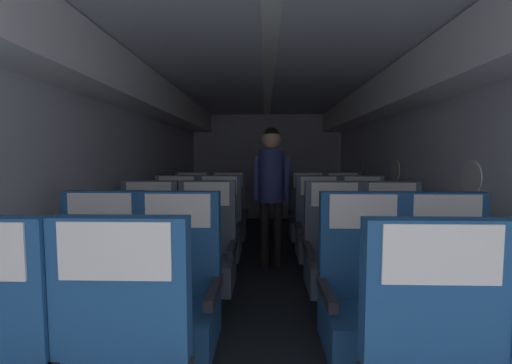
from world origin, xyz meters
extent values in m
cube|color=#23282D|center=(0.00, 3.69, -0.01)|extent=(3.34, 7.77, 0.02)
cube|color=silver|center=(-1.57, 3.69, 1.10)|extent=(0.08, 7.37, 2.21)
cube|color=silver|center=(1.57, 3.69, 1.10)|extent=(0.08, 7.37, 2.21)
cube|color=silver|center=(0.00, 3.69, 2.21)|extent=(3.22, 7.37, 0.06)
cube|color=silver|center=(0.00, 7.39, 1.10)|extent=(3.22, 0.06, 2.21)
cube|color=white|center=(-1.34, 3.69, 1.99)|extent=(0.39, 7.08, 0.36)
cube|color=white|center=(1.34, 3.69, 1.99)|extent=(0.39, 7.08, 0.36)
cube|color=white|center=(0.00, 3.69, 2.17)|extent=(0.12, 6.63, 0.02)
cylinder|color=white|center=(1.53, 2.95, 1.15)|extent=(0.01, 0.26, 0.26)
cylinder|color=white|center=(1.53, 4.42, 1.15)|extent=(0.01, 0.26, 0.26)
cylinder|color=white|center=(1.53, 5.90, 1.15)|extent=(0.01, 0.26, 0.26)
cube|color=navy|center=(-0.54, 1.51, 0.79)|extent=(0.48, 0.08, 0.63)
cube|color=silver|center=(-0.54, 1.46, 0.99)|extent=(0.39, 0.01, 0.20)
cube|color=navy|center=(0.54, 1.50, 0.79)|extent=(0.48, 0.08, 0.63)
cube|color=silver|center=(0.54, 1.45, 0.99)|extent=(0.39, 0.01, 0.20)
cube|color=#38383D|center=(-1.02, 2.18, 0.12)|extent=(0.17, 0.17, 0.24)
cube|color=navy|center=(-1.02, 2.18, 0.36)|extent=(0.48, 0.46, 0.24)
cube|color=navy|center=(-1.02, 2.37, 0.79)|extent=(0.48, 0.08, 0.63)
cube|color=#28282D|center=(-0.79, 2.18, 0.56)|extent=(0.05, 0.39, 0.06)
cube|color=#28282D|center=(-1.25, 2.18, 0.56)|extent=(0.05, 0.39, 0.06)
cube|color=silver|center=(-1.02, 2.32, 0.99)|extent=(0.39, 0.01, 0.20)
cube|color=navy|center=(-0.55, 2.16, 0.36)|extent=(0.48, 0.46, 0.24)
cube|color=navy|center=(-0.55, 2.35, 0.79)|extent=(0.48, 0.08, 0.63)
cube|color=#28282D|center=(-0.32, 2.16, 0.56)|extent=(0.05, 0.39, 0.06)
cube|color=#28282D|center=(-0.78, 2.16, 0.56)|extent=(0.05, 0.39, 0.06)
cube|color=silver|center=(-0.55, 2.30, 0.99)|extent=(0.39, 0.01, 0.20)
cube|color=navy|center=(1.01, 2.16, 0.36)|extent=(0.48, 0.46, 0.24)
cube|color=navy|center=(1.01, 2.35, 0.79)|extent=(0.48, 0.08, 0.63)
cube|color=#28282D|center=(1.24, 2.16, 0.56)|extent=(0.05, 0.39, 0.06)
cube|color=#28282D|center=(0.78, 2.16, 0.56)|extent=(0.05, 0.39, 0.06)
cube|color=silver|center=(1.01, 2.30, 0.99)|extent=(0.39, 0.01, 0.20)
cube|color=navy|center=(0.53, 2.16, 0.36)|extent=(0.48, 0.46, 0.24)
cube|color=navy|center=(0.53, 2.35, 0.79)|extent=(0.48, 0.08, 0.63)
cube|color=#28282D|center=(0.76, 2.16, 0.56)|extent=(0.05, 0.39, 0.06)
cube|color=#28282D|center=(0.30, 2.16, 0.56)|extent=(0.05, 0.39, 0.06)
cube|color=silver|center=(0.53, 2.30, 0.99)|extent=(0.39, 0.01, 0.20)
cube|color=#38383D|center=(-1.02, 3.03, 0.12)|extent=(0.17, 0.17, 0.24)
cube|color=#4C5666|center=(-1.02, 3.03, 0.36)|extent=(0.48, 0.46, 0.24)
cube|color=#4C5666|center=(-1.02, 3.22, 0.79)|extent=(0.48, 0.08, 0.63)
cube|color=#28282D|center=(-0.79, 3.03, 0.56)|extent=(0.05, 0.39, 0.06)
cube|color=#28282D|center=(-1.25, 3.03, 0.56)|extent=(0.05, 0.39, 0.06)
cube|color=silver|center=(-1.02, 3.17, 0.99)|extent=(0.39, 0.01, 0.20)
cube|color=#38383D|center=(-0.53, 3.03, 0.12)|extent=(0.17, 0.17, 0.24)
cube|color=#4C5666|center=(-0.53, 3.03, 0.36)|extent=(0.48, 0.46, 0.24)
cube|color=#4C5666|center=(-0.53, 3.22, 0.79)|extent=(0.48, 0.08, 0.63)
cube|color=#28282D|center=(-0.30, 3.03, 0.56)|extent=(0.05, 0.39, 0.06)
cube|color=#28282D|center=(-0.76, 3.03, 0.56)|extent=(0.05, 0.39, 0.06)
cube|color=silver|center=(-0.53, 3.18, 0.99)|extent=(0.39, 0.01, 0.20)
cube|color=#38383D|center=(1.02, 3.02, 0.12)|extent=(0.17, 0.17, 0.24)
cube|color=#4C5666|center=(1.02, 3.02, 0.36)|extent=(0.48, 0.46, 0.24)
cube|color=#4C5666|center=(1.02, 3.21, 0.79)|extent=(0.48, 0.08, 0.63)
cube|color=#28282D|center=(1.25, 3.02, 0.56)|extent=(0.05, 0.39, 0.06)
cube|color=#28282D|center=(0.79, 3.02, 0.56)|extent=(0.05, 0.39, 0.06)
cube|color=silver|center=(1.02, 3.16, 0.99)|extent=(0.39, 0.01, 0.20)
cube|color=#38383D|center=(0.55, 3.02, 0.12)|extent=(0.17, 0.17, 0.24)
cube|color=#4C5666|center=(0.55, 3.02, 0.36)|extent=(0.48, 0.46, 0.24)
cube|color=#4C5666|center=(0.55, 3.21, 0.79)|extent=(0.48, 0.08, 0.63)
cube|color=#28282D|center=(0.78, 3.02, 0.56)|extent=(0.05, 0.39, 0.06)
cube|color=#28282D|center=(0.31, 3.02, 0.56)|extent=(0.05, 0.39, 0.06)
cube|color=silver|center=(0.55, 3.17, 0.99)|extent=(0.39, 0.01, 0.20)
cube|color=#38383D|center=(-1.02, 3.88, 0.12)|extent=(0.17, 0.17, 0.24)
cube|color=#4C5666|center=(-1.02, 3.88, 0.36)|extent=(0.48, 0.46, 0.24)
cube|color=#4C5666|center=(-1.02, 4.07, 0.79)|extent=(0.48, 0.08, 0.63)
cube|color=#28282D|center=(-0.78, 3.88, 0.56)|extent=(0.05, 0.39, 0.06)
cube|color=#28282D|center=(-1.25, 3.88, 0.56)|extent=(0.05, 0.39, 0.06)
cube|color=silver|center=(-1.02, 4.03, 0.99)|extent=(0.39, 0.01, 0.20)
cube|color=#38383D|center=(-0.54, 3.87, 0.12)|extent=(0.17, 0.17, 0.24)
cube|color=#4C5666|center=(-0.54, 3.87, 0.36)|extent=(0.48, 0.46, 0.24)
cube|color=#4C5666|center=(-0.54, 4.06, 0.79)|extent=(0.48, 0.08, 0.63)
cube|color=#28282D|center=(-0.31, 3.87, 0.56)|extent=(0.05, 0.39, 0.06)
cube|color=#28282D|center=(-0.77, 3.87, 0.56)|extent=(0.05, 0.39, 0.06)
cube|color=silver|center=(-0.54, 4.02, 0.99)|extent=(0.39, 0.01, 0.20)
cube|color=#38383D|center=(1.02, 3.88, 0.12)|extent=(0.17, 0.17, 0.24)
cube|color=#4C5666|center=(1.02, 3.88, 0.36)|extent=(0.48, 0.46, 0.24)
cube|color=#4C5666|center=(1.02, 4.07, 0.79)|extent=(0.48, 0.08, 0.63)
cube|color=#28282D|center=(1.25, 3.88, 0.56)|extent=(0.05, 0.39, 0.06)
cube|color=#28282D|center=(0.79, 3.88, 0.56)|extent=(0.05, 0.39, 0.06)
cube|color=silver|center=(1.02, 4.03, 0.99)|extent=(0.39, 0.01, 0.20)
cube|color=#38383D|center=(0.55, 3.87, 0.12)|extent=(0.17, 0.17, 0.24)
cube|color=#4C5666|center=(0.55, 3.87, 0.36)|extent=(0.48, 0.46, 0.24)
cube|color=#4C5666|center=(0.55, 4.06, 0.79)|extent=(0.48, 0.08, 0.63)
cube|color=#28282D|center=(0.78, 3.87, 0.56)|extent=(0.05, 0.39, 0.06)
cube|color=#28282D|center=(0.31, 3.87, 0.56)|extent=(0.05, 0.39, 0.06)
cube|color=silver|center=(0.55, 4.01, 0.99)|extent=(0.39, 0.01, 0.20)
cube|color=#38383D|center=(-1.02, 4.71, 0.12)|extent=(0.17, 0.17, 0.24)
cube|color=#4C5666|center=(-1.02, 4.71, 0.36)|extent=(0.48, 0.46, 0.24)
cube|color=#4C5666|center=(-1.02, 4.90, 0.79)|extent=(0.48, 0.08, 0.63)
cube|color=#28282D|center=(-0.79, 4.71, 0.56)|extent=(0.05, 0.39, 0.06)
cube|color=#28282D|center=(-1.25, 4.71, 0.56)|extent=(0.05, 0.39, 0.06)
cube|color=silver|center=(-1.02, 4.85, 0.99)|extent=(0.39, 0.01, 0.20)
cube|color=#38383D|center=(-0.53, 4.73, 0.12)|extent=(0.17, 0.17, 0.24)
cube|color=#4C5666|center=(-0.53, 4.73, 0.36)|extent=(0.48, 0.46, 0.24)
cube|color=#4C5666|center=(-0.53, 4.92, 0.79)|extent=(0.48, 0.08, 0.63)
cube|color=#28282D|center=(-0.30, 4.73, 0.56)|extent=(0.05, 0.39, 0.06)
cube|color=#28282D|center=(-0.77, 4.73, 0.56)|extent=(0.05, 0.39, 0.06)
cube|color=silver|center=(-0.53, 4.88, 0.99)|extent=(0.39, 0.01, 0.20)
cube|color=#38383D|center=(1.01, 4.72, 0.12)|extent=(0.17, 0.17, 0.24)
cube|color=#4C5666|center=(1.01, 4.72, 0.36)|extent=(0.48, 0.46, 0.24)
cube|color=#4C5666|center=(1.01, 4.91, 0.79)|extent=(0.48, 0.08, 0.63)
cube|color=#28282D|center=(1.24, 4.72, 0.56)|extent=(0.05, 0.39, 0.06)
cube|color=#28282D|center=(0.78, 4.72, 0.56)|extent=(0.05, 0.39, 0.06)
cube|color=silver|center=(1.01, 4.86, 0.99)|extent=(0.39, 0.01, 0.20)
cube|color=#38383D|center=(0.54, 4.72, 0.12)|extent=(0.17, 0.17, 0.24)
cube|color=#4C5666|center=(0.54, 4.72, 0.36)|extent=(0.48, 0.46, 0.24)
cube|color=#4C5666|center=(0.54, 4.91, 0.79)|extent=(0.48, 0.08, 0.63)
cube|color=#28282D|center=(0.77, 4.72, 0.56)|extent=(0.05, 0.39, 0.06)
cube|color=#28282D|center=(0.31, 4.72, 0.56)|extent=(0.05, 0.39, 0.06)
cube|color=silver|center=(0.54, 4.86, 0.99)|extent=(0.39, 0.01, 0.20)
cylinder|color=black|center=(-0.04, 4.28, 0.39)|extent=(0.11, 0.11, 0.78)
cylinder|color=black|center=(0.12, 4.28, 0.39)|extent=(0.11, 0.11, 0.78)
cylinder|color=navy|center=(0.04, 4.28, 1.08)|extent=(0.28, 0.28, 0.61)
cylinder|color=navy|center=(-0.14, 4.28, 1.05)|extent=(0.07, 0.07, 0.52)
cylinder|color=navy|center=(0.22, 4.28, 1.05)|extent=(0.07, 0.07, 0.52)
sphere|color=tan|center=(0.04, 4.28, 1.51)|extent=(0.22, 0.22, 0.22)
sphere|color=black|center=(0.04, 4.28, 1.55)|extent=(0.19, 0.19, 0.19)
camera|label=1|loc=(-0.03, 0.38, 1.31)|focal=23.42mm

